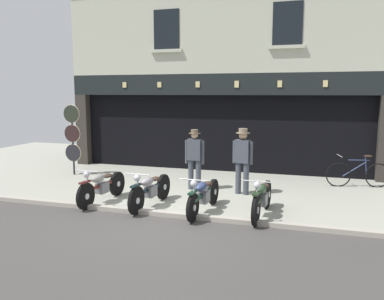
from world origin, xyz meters
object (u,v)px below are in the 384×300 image
Objects in this scene: advert_board_near at (280,118)px; motorcycle_center_left at (150,189)px; leaning_bicycle at (358,174)px; salesman_left at (195,157)px; shopkeeper_center at (243,157)px; motorcycle_left at (102,186)px; motorcycle_center_right at (262,197)px; motorcycle_center at (204,195)px; advert_board_far at (319,120)px; tyre_sign_pole at (72,134)px.

motorcycle_center_left is at bearing -118.56° from advert_board_near.
leaning_bicycle reaches higher than motorcycle_center_left.
salesman_left is 1.54× the size of advert_board_near.
shopkeeper_center is (1.35, -0.12, 0.06)m from salesman_left.
motorcycle_left is 1.00× the size of motorcycle_center_right.
motorcycle_left reaches higher than motorcycle_center.
shopkeeper_center is 3.16m from advert_board_near.
salesman_left is 4.73m from leaning_bicycle.
advert_board_near is at bearing 51.53° from leaning_bicycle.
motorcycle_center_left is 5.59m from advert_board_near.
salesman_left reaches higher than motorcycle_center_left.
advert_board_near is 1.21m from advert_board_far.
tyre_sign_pole is (-5.17, 2.72, 0.93)m from motorcycle_center.
motorcycle_center_left is 1.14× the size of shopkeeper_center.
motorcycle_center_right is at bearing -22.06° from tyre_sign_pole.
advert_board_near reaches higher than motorcycle_left.
leaning_bicycle is at bearing -145.85° from motorcycle_left.
shopkeeper_center is 3.57m from leaning_bicycle.
motorcycle_left is at bearing 49.05° from salesman_left.
salesman_left is (1.81, 1.92, 0.51)m from motorcycle_left.
motorcycle_center_left is at bearing 0.70° from motorcycle_center.
salesman_left is (-0.80, 1.99, 0.51)m from motorcycle_center.
advert_board_near is (2.58, 4.75, 1.43)m from motorcycle_center_left.
motorcycle_left is at bearing 108.36° from leaning_bicycle.
motorcycle_center_right is (1.29, 0.11, 0.01)m from motorcycle_center.
tyre_sign_pole is (-4.37, 0.74, 0.41)m from salesman_left.
motorcycle_center is 1.21× the size of salesman_left.
motorcycle_center is 1.85× the size of advert_board_near.
salesman_left is 4.46m from tyre_sign_pole.
motorcycle_left is 1.12× the size of shopkeeper_center.
advert_board_far is at bearing 31.94° from leaning_bicycle.
motorcycle_center_right is 1.12× the size of shopkeeper_center.
motorcycle_center_right is at bearing -174.54° from motorcycle_center_left.
shopkeeper_center reaches higher than motorcycle_center_left.
motorcycle_left is at bearing -45.97° from tyre_sign_pole.
shopkeeper_center is at bearing -123.06° from advert_board_far.
motorcycle_left is 1.17× the size of salesman_left.
advert_board_far is (1.19, 4.72, 1.41)m from motorcycle_center_right.
tyre_sign_pole is 7.94m from advert_board_far.
motorcycle_center_right reaches higher than motorcycle_left.
advert_board_far reaches higher than salesman_left.
motorcycle_center is at bearing 8.50° from motorcycle_center_right.
motorcycle_center_right reaches higher than motorcycle_center_left.
motorcycle_center is 5.19m from advert_board_near.
tyre_sign_pole is (-6.46, 2.62, 0.91)m from motorcycle_center_right.
motorcycle_center_left is 2.05m from salesman_left.
advert_board_near is at bearing -124.79° from motorcycle_left.
advert_board_near reaches higher than motorcycle_center_right.
tyre_sign_pole is 6.79m from advert_board_near.
advert_board_near is at bearing -100.75° from motorcycle_center.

